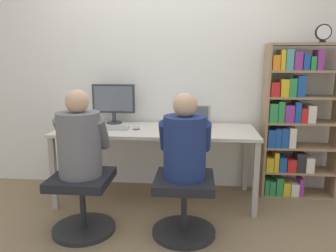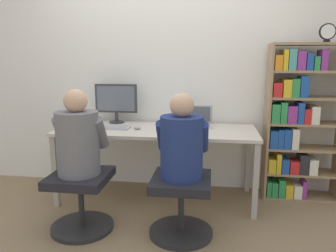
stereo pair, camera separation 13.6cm
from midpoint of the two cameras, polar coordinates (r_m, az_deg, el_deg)
ground_plane at (r=3.13m, az=-1.71°, el=-15.02°), size 14.00×14.00×0.00m
wall_back at (r=3.57m, az=0.25°, el=9.97°), size 10.00×0.05×2.60m
desk at (r=3.23m, az=-0.74°, el=-1.66°), size 1.94×0.71×0.73m
desktop_monitor at (r=3.52m, az=-7.93°, el=4.22°), size 0.45×0.16×0.42m
laptop at (r=3.37m, az=5.78°, el=0.77°), size 0.36×0.27×0.21m
keyboard at (r=3.28m, az=-9.35°, el=-0.20°), size 0.45×0.15×0.03m
computer_mouse_by_keyboard at (r=3.21m, az=-4.15°, el=-0.29°), size 0.07×0.09×0.03m
office_chair_left at (r=2.83m, az=-13.56°, el=-11.94°), size 0.52×0.52×0.49m
office_chair_right at (r=2.68m, az=3.80°, el=-13.00°), size 0.52×0.52×0.49m
person_at_monitor at (r=2.68m, az=-14.02°, el=-2.15°), size 0.42×0.36×0.69m
person_at_laptop at (r=2.53m, az=3.95°, el=-2.89°), size 0.41×0.34×0.66m
bookshelf at (r=3.50m, az=22.49°, el=0.22°), size 0.74×0.27×1.55m
desk_clock at (r=3.45m, az=27.10°, el=14.35°), size 0.15×0.03×0.17m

